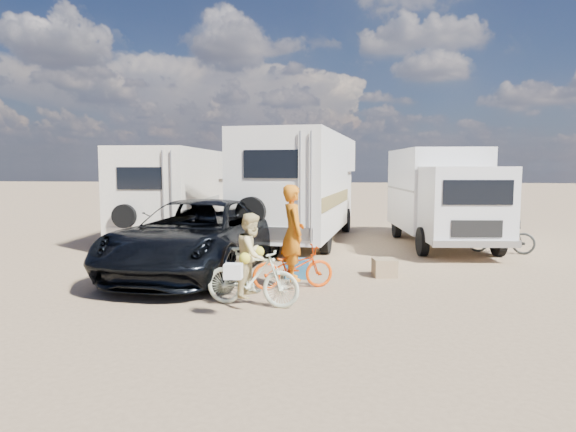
# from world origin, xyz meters

# --- Properties ---
(ground) EXTENTS (140.00, 140.00, 0.00)m
(ground) POSITION_xyz_m (0.00, 0.00, 0.00)
(ground) COLOR #9E805E
(ground) RESTS_ON ground
(rv_main) EXTENTS (3.59, 8.52, 3.51)m
(rv_main) POSITION_xyz_m (-0.43, 7.44, 1.75)
(rv_main) COLOR silver
(rv_main) RESTS_ON ground
(rv_left) EXTENTS (2.59, 7.40, 3.04)m
(rv_left) POSITION_xyz_m (-4.80, 7.55, 1.52)
(rv_left) COLOR #EFE6CE
(rv_left) RESTS_ON ground
(box_truck) EXTENTS (2.84, 6.29, 3.04)m
(box_truck) POSITION_xyz_m (3.98, 6.70, 1.52)
(box_truck) COLOR silver
(box_truck) RESTS_ON ground
(dark_suv) EXTENTS (3.41, 6.35, 1.69)m
(dark_suv) POSITION_xyz_m (-2.48, 2.03, 0.85)
(dark_suv) COLOR black
(dark_suv) RESTS_ON ground
(bike_man) EXTENTS (1.76, 1.11, 0.88)m
(bike_man) POSITION_xyz_m (-0.12, 0.71, 0.44)
(bike_man) COLOR #EC4404
(bike_man) RESTS_ON ground
(bike_woman) EXTENTS (1.80, 0.80, 1.04)m
(bike_woman) POSITION_xyz_m (-0.71, -0.67, 0.52)
(bike_woman) COLOR beige
(bike_woman) RESTS_ON ground
(rider_man) EXTENTS (0.67, 0.82, 1.93)m
(rider_man) POSITION_xyz_m (-0.12, 0.71, 0.97)
(rider_man) COLOR #CE6A11
(rider_man) RESTS_ON ground
(rider_woman) EXTENTS (0.68, 0.81, 1.48)m
(rider_woman) POSITION_xyz_m (-0.71, -0.67, 0.74)
(rider_woman) COLOR #DAC583
(rider_woman) RESTS_ON ground
(bike_parked) EXTENTS (1.93, 1.13, 0.96)m
(bike_parked) POSITION_xyz_m (5.39, 5.50, 0.48)
(bike_parked) COLOR #282A28
(bike_parked) RESTS_ON ground
(cooler) EXTENTS (0.54, 0.41, 0.42)m
(cooler) POSITION_xyz_m (-0.12, 1.68, 0.21)
(cooler) COLOR #256088
(cooler) RESTS_ON ground
(crate) EXTENTS (0.57, 0.57, 0.40)m
(crate) POSITION_xyz_m (1.83, 2.04, 0.20)
(crate) COLOR #907653
(crate) RESTS_ON ground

